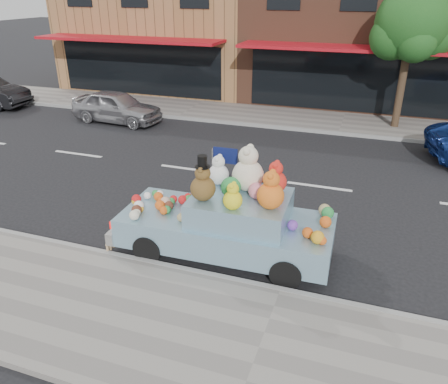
% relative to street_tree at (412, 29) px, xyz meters
% --- Properties ---
extents(ground, '(120.00, 120.00, 0.00)m').
position_rel_street_tree_xyz_m(ground, '(-2.03, -6.55, -3.69)').
color(ground, black).
rests_on(ground, ground).
extents(near_sidewalk, '(60.00, 3.00, 0.12)m').
position_rel_street_tree_xyz_m(near_sidewalk, '(-2.03, -13.05, -3.63)').
color(near_sidewalk, gray).
rests_on(near_sidewalk, ground).
extents(far_sidewalk, '(60.00, 3.00, 0.12)m').
position_rel_street_tree_xyz_m(far_sidewalk, '(-2.03, -0.05, -3.63)').
color(far_sidewalk, gray).
rests_on(far_sidewalk, ground).
extents(near_kerb, '(60.00, 0.12, 0.13)m').
position_rel_street_tree_xyz_m(near_kerb, '(-2.03, -11.55, -3.63)').
color(near_kerb, gray).
rests_on(near_kerb, ground).
extents(far_kerb, '(60.00, 0.12, 0.13)m').
position_rel_street_tree_xyz_m(far_kerb, '(-2.03, -1.55, -3.63)').
color(far_kerb, gray).
rests_on(far_kerb, ground).
extents(storefront_left, '(10.00, 9.80, 7.30)m').
position_rel_street_tree_xyz_m(storefront_left, '(-12.03, 5.42, -0.05)').
color(storefront_left, '#97683F').
rests_on(storefront_left, ground).
extents(storefront_mid, '(10.00, 9.80, 7.30)m').
position_rel_street_tree_xyz_m(storefront_mid, '(-2.03, 5.42, -0.05)').
color(storefront_mid, brown).
rests_on(storefront_mid, ground).
extents(street_tree, '(3.00, 2.70, 5.22)m').
position_rel_street_tree_xyz_m(street_tree, '(0.00, 0.00, 0.00)').
color(street_tree, '#38281C').
rests_on(street_tree, ground).
extents(car_silver, '(3.89, 1.81, 1.29)m').
position_rel_street_tree_xyz_m(car_silver, '(-10.83, -2.75, -3.05)').
color(car_silver, '#A5A4A9').
rests_on(car_silver, ground).
extents(art_car, '(4.54, 1.89, 2.28)m').
position_rel_street_tree_xyz_m(art_car, '(-3.36, -10.56, -2.88)').
color(art_car, black).
rests_on(art_car, ground).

